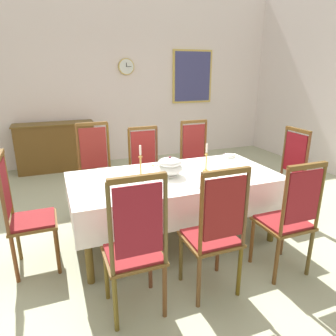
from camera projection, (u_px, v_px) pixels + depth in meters
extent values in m
cube|color=#A8AB8C|center=(168.00, 231.00, 3.72)|extent=(7.17, 6.47, 0.04)
cube|color=silver|center=(109.00, 76.00, 6.10)|extent=(7.17, 0.08, 3.45)
cylinder|color=brown|center=(88.00, 247.00, 2.69)|extent=(0.07, 0.07, 0.73)
cylinder|color=brown|center=(273.00, 211.00, 3.37)|extent=(0.07, 0.07, 0.73)
cylinder|color=brown|center=(78.00, 207.00, 3.46)|extent=(0.07, 0.07, 0.73)
cylinder|color=brown|center=(230.00, 185.00, 4.14)|extent=(0.07, 0.07, 0.73)
cube|color=brown|center=(175.00, 182.00, 3.32)|extent=(2.08, 0.95, 0.08)
cube|color=brown|center=(175.00, 177.00, 3.30)|extent=(2.20, 1.07, 0.03)
cube|color=white|center=(175.00, 176.00, 3.29)|extent=(2.22, 1.09, 0.00)
cube|color=white|center=(196.00, 211.00, 2.87)|extent=(2.22, 0.00, 0.35)
cube|color=white|center=(158.00, 176.00, 3.82)|extent=(2.22, 0.00, 0.35)
cube|color=white|center=(70.00, 206.00, 2.97)|extent=(0.00, 1.09, 0.35)
cube|color=white|center=(258.00, 178.00, 3.72)|extent=(0.00, 1.09, 0.35)
cylinder|color=brown|center=(106.00, 275.00, 2.53)|extent=(0.04, 0.04, 0.47)
cylinder|color=brown|center=(150.00, 265.00, 2.66)|extent=(0.04, 0.04, 0.47)
cylinder|color=brown|center=(115.00, 304.00, 2.21)|extent=(0.04, 0.04, 0.47)
cylinder|color=brown|center=(165.00, 291.00, 2.34)|extent=(0.04, 0.04, 0.47)
cube|color=brown|center=(133.00, 256.00, 2.36)|extent=(0.44, 0.42, 0.03)
cube|color=maroon|center=(133.00, 253.00, 2.35)|extent=(0.40, 0.38, 0.02)
cylinder|color=brown|center=(110.00, 231.00, 2.02)|extent=(0.03, 0.03, 0.69)
cylinder|color=brown|center=(166.00, 221.00, 2.15)|extent=(0.03, 0.03, 0.69)
cube|color=maroon|center=(139.00, 221.00, 2.07)|extent=(0.34, 0.02, 0.52)
cube|color=brown|center=(137.00, 178.00, 1.98)|extent=(0.40, 0.04, 0.04)
cylinder|color=brown|center=(116.00, 203.00, 3.90)|extent=(0.04, 0.04, 0.47)
cylinder|color=brown|center=(86.00, 207.00, 3.77)|extent=(0.04, 0.04, 0.47)
cylinder|color=brown|center=(111.00, 193.00, 4.22)|extent=(0.04, 0.04, 0.47)
cylinder|color=brown|center=(83.00, 197.00, 4.09)|extent=(0.04, 0.04, 0.47)
cube|color=brown|center=(98.00, 182.00, 3.92)|extent=(0.44, 0.42, 0.03)
cube|color=maroon|center=(98.00, 180.00, 3.91)|extent=(0.40, 0.38, 0.02)
cylinder|color=brown|center=(109.00, 149.00, 4.04)|extent=(0.03, 0.03, 0.70)
cylinder|color=brown|center=(78.00, 152.00, 3.91)|extent=(0.03, 0.03, 0.70)
cube|color=maroon|center=(93.00, 148.00, 3.96)|extent=(0.34, 0.02, 0.53)
cube|color=brown|center=(92.00, 124.00, 3.87)|extent=(0.40, 0.04, 0.04)
cylinder|color=brown|center=(181.00, 258.00, 2.76)|extent=(0.04, 0.04, 0.47)
cylinder|color=brown|center=(218.00, 249.00, 2.89)|extent=(0.04, 0.04, 0.47)
cylinder|color=brown|center=(199.00, 282.00, 2.44)|extent=(0.04, 0.04, 0.47)
cylinder|color=#5A450F|center=(239.00, 271.00, 2.57)|extent=(0.04, 0.04, 0.47)
cube|color=brown|center=(210.00, 239.00, 2.59)|extent=(0.44, 0.42, 0.03)
cube|color=maroon|center=(210.00, 237.00, 2.58)|extent=(0.40, 0.38, 0.02)
cylinder|color=brown|center=(201.00, 217.00, 2.25)|extent=(0.03, 0.03, 0.65)
cylinder|color=brown|center=(246.00, 208.00, 2.39)|extent=(0.03, 0.03, 0.65)
cube|color=maroon|center=(224.00, 209.00, 2.31)|extent=(0.34, 0.02, 0.49)
cube|color=brown|center=(227.00, 172.00, 2.22)|extent=(0.40, 0.04, 0.04)
cylinder|color=#563611|center=(166.00, 195.00, 4.13)|extent=(0.04, 0.04, 0.47)
cylinder|color=#5A3F10|center=(139.00, 199.00, 4.00)|extent=(0.04, 0.04, 0.47)
cylinder|color=#593D14|center=(157.00, 186.00, 4.45)|extent=(0.04, 0.04, 0.47)
cylinder|color=brown|center=(132.00, 190.00, 4.32)|extent=(0.04, 0.04, 0.47)
cube|color=brown|center=(148.00, 176.00, 4.15)|extent=(0.44, 0.42, 0.03)
cube|color=maroon|center=(148.00, 174.00, 4.14)|extent=(0.40, 0.38, 0.02)
cylinder|color=brown|center=(157.00, 149.00, 4.29)|extent=(0.03, 0.03, 0.61)
cylinder|color=#5E3D10|center=(129.00, 151.00, 4.15)|extent=(0.03, 0.03, 0.61)
cube|color=maroon|center=(143.00, 148.00, 4.21)|extent=(0.34, 0.02, 0.46)
cube|color=brown|center=(143.00, 128.00, 4.13)|extent=(0.40, 0.04, 0.04)
cylinder|color=brown|center=(252.00, 241.00, 3.02)|extent=(0.04, 0.04, 0.47)
cylinder|color=brown|center=(283.00, 234.00, 3.16)|extent=(0.04, 0.04, 0.47)
cylinder|color=#583617|center=(276.00, 262.00, 2.71)|extent=(0.04, 0.04, 0.47)
cylinder|color=brown|center=(310.00, 253.00, 2.84)|extent=(0.04, 0.04, 0.47)
cube|color=brown|center=(283.00, 224.00, 2.85)|extent=(0.44, 0.42, 0.03)
cube|color=maroon|center=(283.00, 221.00, 2.85)|extent=(0.40, 0.38, 0.02)
cylinder|color=brown|center=(284.00, 204.00, 2.52)|extent=(0.03, 0.03, 0.61)
cylinder|color=brown|center=(320.00, 197.00, 2.66)|extent=(0.03, 0.03, 0.61)
cube|color=maroon|center=(303.00, 197.00, 2.58)|extent=(0.34, 0.02, 0.46)
cube|color=brown|center=(308.00, 166.00, 2.50)|extent=(0.40, 0.04, 0.04)
cylinder|color=brown|center=(216.00, 188.00, 4.39)|extent=(0.04, 0.04, 0.47)
cylinder|color=brown|center=(192.00, 191.00, 4.26)|extent=(0.04, 0.04, 0.47)
cylinder|color=brown|center=(204.00, 180.00, 4.71)|extent=(0.04, 0.04, 0.47)
cylinder|color=brown|center=(181.00, 183.00, 4.58)|extent=(0.04, 0.04, 0.47)
cube|color=brown|center=(199.00, 169.00, 4.41)|extent=(0.44, 0.42, 0.03)
cube|color=maroon|center=(199.00, 168.00, 4.40)|extent=(0.40, 0.38, 0.02)
cylinder|color=brown|center=(205.00, 143.00, 4.54)|extent=(0.03, 0.03, 0.65)
cylinder|color=brown|center=(181.00, 145.00, 4.41)|extent=(0.03, 0.03, 0.65)
cube|color=maroon|center=(194.00, 142.00, 4.46)|extent=(0.34, 0.02, 0.49)
cube|color=brown|center=(194.00, 122.00, 4.38)|extent=(0.40, 0.04, 0.04)
cylinder|color=brown|center=(56.00, 232.00, 3.19)|extent=(0.04, 0.04, 0.47)
cylinder|color=brown|center=(57.00, 251.00, 2.86)|extent=(0.04, 0.04, 0.47)
cylinder|color=#573B17|center=(18.00, 239.00, 3.07)|extent=(0.04, 0.04, 0.47)
cylinder|color=brown|center=(15.00, 260.00, 2.73)|extent=(0.04, 0.04, 0.47)
cube|color=brown|center=(34.00, 222.00, 2.89)|extent=(0.42, 0.44, 0.03)
cube|color=maroon|center=(33.00, 220.00, 2.88)|extent=(0.38, 0.40, 0.02)
cylinder|color=brown|center=(8.00, 184.00, 2.89)|extent=(0.03, 0.03, 0.65)
cylinder|color=brown|center=(3.00, 200.00, 2.54)|extent=(0.03, 0.03, 0.65)
cube|color=maroon|center=(5.00, 188.00, 2.71)|extent=(0.02, 0.34, 0.49)
cylinder|color=brown|center=(276.00, 209.00, 3.72)|extent=(0.04, 0.04, 0.47)
cylinder|color=brown|center=(257.00, 198.00, 4.06)|extent=(0.04, 0.04, 0.47)
cylinder|color=brown|center=(299.00, 205.00, 3.84)|extent=(0.04, 0.04, 0.47)
cylinder|color=brown|center=(279.00, 194.00, 4.18)|extent=(0.04, 0.04, 0.47)
cube|color=brown|center=(280.00, 183.00, 3.87)|extent=(0.42, 0.44, 0.03)
cube|color=maroon|center=(280.00, 181.00, 3.87)|extent=(0.38, 0.40, 0.02)
cylinder|color=brown|center=(307.00, 160.00, 3.66)|extent=(0.03, 0.03, 0.65)
cylinder|color=brown|center=(284.00, 152.00, 4.01)|extent=(0.03, 0.03, 0.65)
cube|color=maroon|center=(295.00, 153.00, 3.82)|extent=(0.02, 0.34, 0.50)
cube|color=brown|center=(298.00, 130.00, 3.73)|extent=(0.04, 0.40, 0.04)
cylinder|color=silver|center=(170.00, 175.00, 3.27)|extent=(0.15, 0.15, 0.02)
ellipsoid|color=silver|center=(170.00, 169.00, 3.25)|extent=(0.28, 0.28, 0.12)
ellipsoid|color=silver|center=(170.00, 162.00, 3.23)|extent=(0.25, 0.25, 0.10)
sphere|color=brown|center=(170.00, 157.00, 3.21)|extent=(0.03, 0.03, 0.03)
cylinder|color=gold|center=(141.00, 179.00, 3.16)|extent=(0.07, 0.07, 0.02)
cylinder|color=gold|center=(141.00, 168.00, 3.12)|extent=(0.02, 0.02, 0.23)
cone|color=gold|center=(140.00, 156.00, 3.09)|extent=(0.04, 0.04, 0.02)
cylinder|color=silver|center=(140.00, 150.00, 3.07)|extent=(0.02, 0.02, 0.10)
cylinder|color=gold|center=(206.00, 171.00, 3.42)|extent=(0.07, 0.07, 0.02)
cylinder|color=gold|center=(206.00, 162.00, 3.39)|extent=(0.02, 0.02, 0.18)
cone|color=gold|center=(206.00, 154.00, 3.36)|extent=(0.04, 0.04, 0.02)
cylinder|color=silver|center=(207.00, 148.00, 3.34)|extent=(0.02, 0.02, 0.10)
cylinder|color=silver|center=(229.00, 156.00, 3.97)|extent=(0.15, 0.15, 0.04)
cylinder|color=silver|center=(229.00, 155.00, 3.97)|extent=(0.12, 0.12, 0.02)
torus|color=brown|center=(229.00, 155.00, 3.97)|extent=(0.14, 0.14, 0.01)
cylinder|color=silver|center=(162.00, 165.00, 3.60)|extent=(0.15, 0.15, 0.03)
cylinder|color=silver|center=(162.00, 165.00, 3.60)|extent=(0.12, 0.12, 0.02)
torus|color=brown|center=(162.00, 164.00, 3.60)|extent=(0.14, 0.14, 0.01)
cylinder|color=silver|center=(205.00, 186.00, 2.95)|extent=(0.15, 0.15, 0.03)
cylinder|color=silver|center=(205.00, 186.00, 2.95)|extent=(0.12, 0.12, 0.02)
torus|color=brown|center=(205.00, 185.00, 2.95)|extent=(0.15, 0.15, 0.01)
cube|color=gold|center=(237.00, 157.00, 3.98)|extent=(0.01, 0.14, 0.00)
ellipsoid|color=gold|center=(234.00, 155.00, 4.06)|extent=(0.03, 0.05, 0.01)
cube|color=gold|center=(155.00, 168.00, 3.54)|extent=(0.02, 0.14, 0.00)
ellipsoid|color=gold|center=(153.00, 165.00, 3.61)|extent=(0.03, 0.05, 0.01)
cube|color=brown|center=(56.00, 147.00, 5.82)|extent=(1.40, 0.44, 0.88)
cube|color=brown|center=(54.00, 124.00, 5.68)|extent=(1.44, 0.48, 0.02)
cube|color=brown|center=(74.00, 143.00, 6.14)|extent=(0.59, 0.01, 0.70)
cube|color=#55420C|center=(37.00, 146.00, 5.90)|extent=(0.59, 0.01, 0.70)
cylinder|color=#D1B251|center=(126.00, 67.00, 6.10)|extent=(0.32, 0.05, 0.32)
cylinder|color=silver|center=(127.00, 67.00, 6.07)|extent=(0.28, 0.01, 0.28)
cube|color=black|center=(127.00, 65.00, 6.06)|extent=(0.01, 0.00, 0.08)
cube|color=black|center=(129.00, 67.00, 6.08)|extent=(0.11, 0.00, 0.01)
cube|color=#D1B251|center=(192.00, 77.00, 6.67)|extent=(0.91, 0.04, 1.11)
cube|color=#3F4175|center=(193.00, 77.00, 6.65)|extent=(0.83, 0.01, 1.03)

